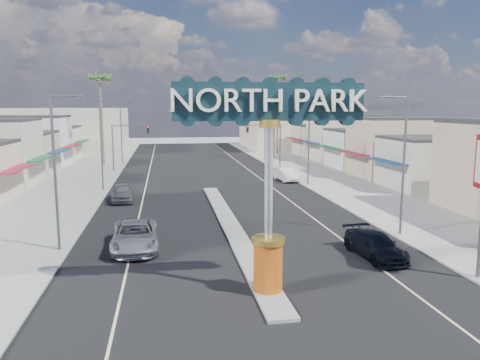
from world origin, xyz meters
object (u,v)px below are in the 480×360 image
object	(u,v)px
suv_right	(375,245)
car_parked_left	(123,193)
streetlight_l_mid	(103,140)
suv_left	(135,236)
streetlight_l_near	(57,165)
streetlight_l_far	(122,129)
palm_left_far	(100,83)
palm_right_far	(278,83)
streetlight_r_far	(264,128)
streetlight_r_near	(402,158)
traffic_signal_left	(127,138)
streetlight_r_mid	(307,138)
traffic_signal_right	(267,137)
palm_right_mid	(275,92)
car_parked_right	(286,174)
gateway_sign	(269,163)

from	to	relation	value
suv_right	car_parked_left	distance (m)	23.77
streetlight_l_mid	car_parked_left	bearing A→B (deg)	-68.73
suv_left	car_parked_left	size ratio (longest dim) A/B	1.25
streetlight_l_near	car_parked_left	distance (m)	15.11
streetlight_l_mid	streetlight_l_far	distance (m)	22.00
palm_left_far	palm_right_far	xyz separation A→B (m)	(28.00, 12.00, 0.89)
streetlight_r_far	palm_left_far	bearing A→B (deg)	-175.12
streetlight_l_near	suv_right	bearing A→B (deg)	-12.78
suv_right	streetlight_r_near	bearing A→B (deg)	43.71
streetlight_l_mid	palm_right_far	size ratio (longest dim) A/B	0.64
streetlight_l_mid	palm_left_far	distance (m)	21.16
streetlight_l_mid	streetlight_r_far	bearing A→B (deg)	46.52
streetlight_l_mid	palm_left_far	world-z (taller)	palm_left_far
traffic_signal_left	palm_left_far	world-z (taller)	palm_left_far
streetlight_r_far	palm_left_far	xyz separation A→B (m)	(-23.43, -2.00, 6.43)
streetlight_r_mid	streetlight_l_far	bearing A→B (deg)	133.48
suv_left	traffic_signal_left	bearing A→B (deg)	92.82
traffic_signal_right	car_parked_left	distance (m)	26.50
streetlight_l_near	streetlight_l_far	distance (m)	42.00
palm_right_mid	car_parked_left	xyz separation A→B (m)	(-21.22, -31.68, -9.82)
traffic_signal_left	suv_right	xyz separation A→B (m)	(16.18, -37.95, -3.58)
streetlight_l_far	traffic_signal_right	bearing A→B (deg)	-22.20
car_parked_right	palm_right_mid	bearing A→B (deg)	73.05
car_parked_left	streetlight_r_mid	bearing A→B (deg)	14.02
suv_right	streetlight_l_far	bearing A→B (deg)	105.51
gateway_sign	car_parked_right	xyz separation A→B (m)	(9.00, 31.26, -5.18)
streetlight_r_mid	palm_right_far	world-z (taller)	palm_right_far
streetlight_l_far	palm_right_mid	size ratio (longest dim) A/B	0.74
streetlight_r_near	suv_right	bearing A→B (deg)	-131.03
streetlight_l_near	palm_right_mid	bearing A→B (deg)	63.01
suv_right	car_parked_right	xyz separation A→B (m)	(2.01, 27.20, 0.05)
traffic_signal_left	streetlight_l_near	world-z (taller)	streetlight_l_near
streetlight_r_near	car_parked_right	distance (m)	23.69
streetlight_r_far	suv_left	size ratio (longest dim) A/B	1.57
traffic_signal_left	palm_right_mid	size ratio (longest dim) A/B	0.50
palm_left_far	streetlight_r_mid	bearing A→B (deg)	-40.48
car_parked_right	streetlight_r_near	bearing A→B (deg)	-93.46
gateway_sign	streetlight_r_near	xyz separation A→B (m)	(10.43, 8.02, -0.86)
traffic_signal_left	streetlight_l_far	distance (m)	8.14
suv_right	streetlight_l_near	bearing A→B (deg)	161.96
gateway_sign	streetlight_r_mid	bearing A→B (deg)	69.58
streetlight_l_near	car_parked_right	bearing A→B (deg)	50.10
streetlight_r_far	palm_right_far	distance (m)	13.21
car_parked_right	traffic_signal_left	bearing A→B (deg)	142.42
traffic_signal_right	palm_left_far	xyz separation A→B (m)	(-22.18, 6.01, 7.22)
traffic_signal_left	palm_right_mid	xyz separation A→B (m)	(22.18, 12.01, 6.33)
traffic_signal_right	palm_right_mid	world-z (taller)	palm_right_mid
car_parked_right	car_parked_left	bearing A→B (deg)	-159.58
gateway_sign	car_parked_left	distance (m)	24.35
gateway_sign	suv_right	distance (m)	9.64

